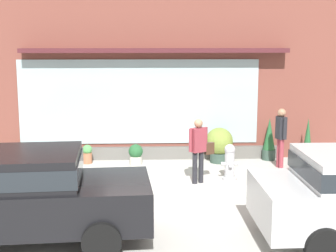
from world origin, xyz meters
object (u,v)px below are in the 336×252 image
object	(u,v)px
potted_plant_window_left	(12,154)
potted_plant_trailing_edge	(219,144)
potted_plant_window_center	(308,141)
potted_plant_by_entrance	(269,140)
pedestrian_with_handbag	(199,146)
parked_car_black	(17,191)
potted_plant_corner_tall	(87,154)
pedestrian_passerby	(281,134)
fire_hydrant	(230,162)
potted_plant_doorstep	(136,154)

from	to	relation	value
potted_plant_window_left	potted_plant_trailing_edge	distance (m)	5.69
potted_plant_window_center	potted_plant_by_entrance	bearing A→B (deg)	166.28
pedestrian_with_handbag	potted_plant_trailing_edge	xyz separation A→B (m)	(0.77, 1.98, -0.37)
parked_car_black	potted_plant_corner_tall	world-z (taller)	parked_car_black
pedestrian_with_handbag	pedestrian_passerby	bearing A→B (deg)	0.51
potted_plant_by_entrance	potted_plant_corner_tall	distance (m)	5.12
potted_plant_corner_tall	potted_plant_window_left	world-z (taller)	potted_plant_window_left
potted_plant_window_center	potted_plant_trailing_edge	bearing A→B (deg)	179.73
pedestrian_with_handbag	pedestrian_passerby	size ratio (longest dim) A/B	0.97
fire_hydrant	potted_plant_window_left	size ratio (longest dim) A/B	1.56
pedestrian_with_handbag	potted_plant_corner_tall	world-z (taller)	pedestrian_with_handbag
potted_plant_window_left	potted_plant_window_center	xyz separation A→B (m)	(8.16, 0.05, 0.28)
potted_plant_by_entrance	potted_plant_doorstep	size ratio (longest dim) A/B	2.10
fire_hydrant	potted_plant_window_left	world-z (taller)	fire_hydrant
potted_plant_trailing_edge	potted_plant_doorstep	size ratio (longest dim) A/B	1.70
potted_plant_corner_tall	potted_plant_trailing_edge	world-z (taller)	potted_plant_trailing_edge
potted_plant_doorstep	potted_plant_corner_tall	bearing A→B (deg)	171.03
potted_plant_trailing_edge	potted_plant_doorstep	bearing A→B (deg)	-175.26
fire_hydrant	potted_plant_corner_tall	xyz separation A→B (m)	(-3.65, 1.76, -0.18)
potted_plant_window_center	pedestrian_passerby	bearing A→B (deg)	-145.30
pedestrian_passerby	potted_plant_doorstep	bearing A→B (deg)	70.54
pedestrian_passerby	potted_plant_corner_tall	xyz separation A→B (m)	(-5.19, 0.68, -0.65)
pedestrian_with_handbag	potted_plant_by_entrance	xyz separation A→B (m)	(2.22, 2.22, -0.32)
pedestrian_with_handbag	potted_plant_doorstep	bearing A→B (deg)	101.57
potted_plant_window_left	potted_plant_doorstep	xyz separation A→B (m)	(3.38, -0.13, -0.01)
potted_plant_corner_tall	potted_plant_window_center	distance (m)	6.13
parked_car_black	potted_plant_window_center	world-z (taller)	parked_car_black
potted_plant_corner_tall	potted_plant_window_center	bearing A→B (deg)	-0.29
fire_hydrant	pedestrian_passerby	xyz separation A→B (m)	(1.53, 1.08, 0.48)
potted_plant_window_left	potted_plant_window_center	world-z (taller)	potted_plant_window_center
fire_hydrant	potted_plant_corner_tall	world-z (taller)	fire_hydrant
parked_car_black	potted_plant_window_left	bearing A→B (deg)	101.93
pedestrian_passerby	potted_plant_window_left	bearing A→B (deg)	72.74
potted_plant_window_left	potted_plant_doorstep	distance (m)	3.38
parked_car_black	potted_plant_trailing_edge	size ratio (longest dim) A/B	4.53
fire_hydrant	potted_plant_by_entrance	distance (m)	2.46
fire_hydrant	potted_plant_corner_tall	distance (m)	4.06
parked_car_black	potted_plant_window_center	xyz separation A→B (m)	(6.66, 5.31, -0.30)
potted_plant_window_left	potted_plant_trailing_edge	bearing A→B (deg)	0.59
fire_hydrant	pedestrian_with_handbag	world-z (taller)	pedestrian_with_handbag
potted_plant_doorstep	parked_car_black	bearing A→B (deg)	-110.01
potted_plant_by_entrance	potted_plant_doorstep	bearing A→B (deg)	-173.49
potted_plant_corner_tall	potted_plant_window_left	xyz separation A→B (m)	(-2.04, -0.08, 0.04)
parked_car_black	potted_plant_window_left	xyz separation A→B (m)	(-1.51, 5.26, -0.58)
pedestrian_passerby	potted_plant_window_left	xyz separation A→B (m)	(-7.22, 0.60, -0.61)
potted_plant_by_entrance	potted_plant_doorstep	world-z (taller)	potted_plant_by_entrance
potted_plant_trailing_edge	fire_hydrant	bearing A→B (deg)	-89.86
fire_hydrant	pedestrian_with_handbag	xyz separation A→B (m)	(-0.77, -0.23, 0.45)
fire_hydrant	pedestrian_passerby	distance (m)	1.94
potted_plant_by_entrance	potted_plant_corner_tall	size ratio (longest dim) A/B	2.29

